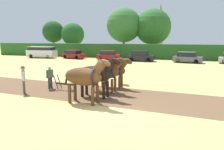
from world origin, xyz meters
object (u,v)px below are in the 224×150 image
(tree_far_left, at_px, (53,32))
(draft_horse_trail_left, at_px, (106,71))
(plow, at_px, (66,86))
(tree_center_left, at_px, (124,25))
(draft_horse_trail_right, at_px, (113,70))
(tree_center, at_px, (153,27))
(tree_left, at_px, (73,34))
(church_spire, at_px, (160,25))
(parked_car_center_left, at_px, (108,55))
(parked_car_center_right, at_px, (187,58))
(draft_horse_lead_right, at_px, (96,74))
(parked_car_center, at_px, (141,56))
(draft_horse_lead_left, at_px, (85,77))
(farmer_at_plow, at_px, (50,76))
(farmer_onlooker_left, at_px, (23,77))
(farmer_beside_team, at_px, (121,72))
(parked_van, at_px, (42,52))
(parked_car_left, at_px, (74,54))

(tree_far_left, relative_size, draft_horse_trail_left, 2.73)
(plow, bearing_deg, tree_center_left, 101.93)
(draft_horse_trail_right, distance_m, plow, 3.48)
(tree_far_left, bearing_deg, tree_center, 1.32)
(tree_far_left, distance_m, tree_left, 5.59)
(church_spire, relative_size, draft_horse_trail_right, 5.81)
(parked_car_center_left, xyz_separation_m, parked_car_center_right, (12.49, -0.82, 0.03))
(draft_horse_lead_right, distance_m, parked_car_center_right, 22.40)
(plow, height_order, parked_car_center, parked_car_center)
(tree_center, xyz_separation_m, draft_horse_lead_left, (0.99, -34.60, -4.31))
(plow, xyz_separation_m, parked_car_center_left, (-4.36, 21.62, 0.40))
(plow, bearing_deg, draft_horse_trail_left, 14.83)
(draft_horse_lead_right, height_order, parked_car_center_left, draft_horse_lead_right)
(tree_center, bearing_deg, farmer_at_plow, -95.05)
(farmer_onlooker_left, bearing_deg, draft_horse_trail_left, -21.48)
(tree_center_left, height_order, draft_horse_trail_right, tree_center_left)
(tree_center_left, distance_m, farmer_beside_team, 29.01)
(parked_van, bearing_deg, farmer_at_plow, -57.66)
(tree_far_left, distance_m, farmer_beside_team, 37.64)
(tree_far_left, relative_size, tree_left, 1.09)
(draft_horse_trail_left, distance_m, parked_car_center_right, 21.03)
(parked_car_center, bearing_deg, draft_horse_lead_left, -85.33)
(tree_center_left, bearing_deg, parked_car_left, -124.86)
(farmer_onlooker_left, bearing_deg, parked_van, 79.85)
(tree_left, relative_size, tree_center, 0.73)
(tree_center_left, height_order, plow, tree_center_left)
(church_spire, relative_size, parked_car_center_right, 3.62)
(tree_far_left, relative_size, parked_car_center_right, 1.75)
(draft_horse_lead_right, bearing_deg, parked_car_center_left, 111.36)
(tree_left, height_order, plow, tree_left)
(tree_left, relative_size, draft_horse_lead_left, 2.39)
(draft_horse_lead_right, relative_size, parked_car_center_left, 0.70)
(tree_center_left, height_order, parked_van, tree_center_left)
(draft_horse_lead_right, xyz_separation_m, parked_car_center_left, (-6.93, 22.51, -0.71))
(tree_center_left, xyz_separation_m, tree_center, (5.64, 1.40, -0.36))
(draft_horse_lead_right, xyz_separation_m, plow, (-2.57, 0.89, -1.11))
(draft_horse_lead_left, distance_m, draft_horse_lead_right, 1.39)
(tree_far_left, xyz_separation_m, farmer_at_plow, (19.91, -31.64, -4.10))
(tree_center_left, height_order, church_spire, church_spire)
(draft_horse_trail_left, height_order, parked_car_left, draft_horse_trail_left)
(parked_van, distance_m, parked_car_center_left, 12.68)
(farmer_at_plow, distance_m, parked_car_center_right, 22.73)
(tree_left, bearing_deg, draft_horse_trail_right, -57.46)
(church_spire, bearing_deg, farmer_at_plow, -90.87)
(tree_center_left, height_order, parked_car_center_right, tree_center_left)
(draft_horse_lead_right, bearing_deg, parked_car_center_right, 79.87)
(tree_center_left, relative_size, draft_horse_trail_right, 3.62)
(plow, distance_m, parked_car_center_left, 22.06)
(draft_horse_lead_right, bearing_deg, parked_car_center, 97.77)
(tree_left, xyz_separation_m, parked_car_left, (5.04, -9.51, -3.64))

